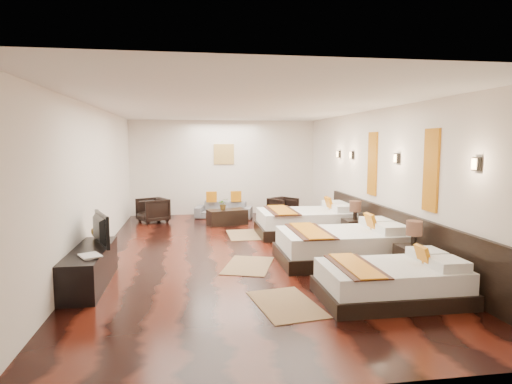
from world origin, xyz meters
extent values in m
cube|color=black|center=(0.00, 0.00, 0.00)|extent=(5.50, 9.50, 0.01)
cube|color=white|center=(0.00, 0.00, 2.80)|extent=(5.50, 9.50, 0.01)
cube|color=silver|center=(0.00, 4.75, 1.40)|extent=(5.50, 0.01, 2.80)
cube|color=silver|center=(-2.75, 0.00, 1.40)|extent=(0.01, 9.50, 2.80)
cube|color=silver|center=(2.75, 0.00, 1.40)|extent=(0.01, 9.50, 2.80)
cube|color=black|center=(2.71, -0.80, 0.45)|extent=(0.08, 6.60, 0.90)
cube|color=black|center=(1.67, -2.81, 0.10)|extent=(1.93, 1.19, 0.20)
cube|color=white|center=(1.67, -2.81, 0.34)|extent=(1.84, 1.10, 0.28)
cube|color=orange|center=(2.13, -2.81, 0.59)|extent=(0.14, 0.29, 0.30)
cube|color=#38190F|center=(1.16, -2.81, 0.49)|extent=(0.51, 1.21, 0.02)
cube|color=orange|center=(1.16, -2.81, 0.50)|extent=(0.35, 1.21, 0.02)
cube|color=black|center=(1.67, -0.90, 0.12)|extent=(2.28, 1.41, 0.24)
cube|color=white|center=(1.67, -0.90, 0.40)|extent=(2.17, 1.30, 0.33)
cube|color=orange|center=(2.21, -0.90, 0.69)|extent=(0.17, 0.35, 0.35)
cube|color=#38190F|center=(1.07, -0.90, 0.57)|extent=(0.60, 1.43, 0.02)
cube|color=orange|center=(1.07, -0.90, 0.59)|extent=(0.41, 1.43, 0.02)
cube|color=black|center=(1.67, 1.48, 0.12)|extent=(2.29, 1.42, 0.24)
cube|color=white|center=(1.67, 1.48, 0.40)|extent=(2.18, 1.31, 0.33)
cube|color=orange|center=(2.22, 1.48, 0.70)|extent=(0.17, 0.35, 0.35)
cube|color=#38190F|center=(1.07, 1.48, 0.58)|extent=(0.60, 1.44, 0.02)
cube|color=orange|center=(1.07, 1.48, 0.59)|extent=(0.41, 1.44, 0.02)
cube|color=black|center=(2.44, -1.98, 0.26)|extent=(0.46, 0.46, 0.52)
cylinder|color=black|center=(2.44, -1.98, 0.62)|extent=(0.08, 0.08, 0.21)
cylinder|color=#3F2619|center=(2.44, -1.98, 0.80)|extent=(0.25, 0.25, 0.23)
cube|color=black|center=(2.44, 0.46, 0.26)|extent=(0.46, 0.46, 0.51)
cylinder|color=black|center=(2.44, 0.46, 0.61)|extent=(0.08, 0.08, 0.20)
cylinder|color=#3F2619|center=(2.44, 0.46, 0.80)|extent=(0.25, 0.25, 0.22)
cube|color=olive|center=(0.22, -2.78, 0.01)|extent=(0.93, 1.30, 0.01)
cube|color=olive|center=(-0.03, -0.90, 0.01)|extent=(1.09, 1.37, 0.01)
cube|color=olive|center=(0.22, 1.61, 0.01)|extent=(0.77, 1.21, 0.01)
cube|color=black|center=(-2.50, -1.58, 0.28)|extent=(0.50, 1.80, 0.55)
imported|color=black|center=(-2.45, -1.31, 0.80)|extent=(0.43, 0.85, 0.50)
imported|color=black|center=(-2.50, -2.10, 0.57)|extent=(0.39, 0.42, 0.03)
imported|color=brown|center=(-2.50, -0.77, 0.70)|extent=(0.32, 0.32, 0.30)
imported|color=slate|center=(-0.07, 4.01, 0.23)|extent=(1.70, 1.02, 0.46)
imported|color=black|center=(-2.02, 3.61, 0.33)|extent=(0.97, 0.96, 0.66)
imported|color=black|center=(1.57, 3.59, 0.30)|extent=(0.92, 0.92, 0.61)
cube|color=black|center=(-0.07, 2.96, 0.20)|extent=(1.09, 0.73, 0.40)
imported|color=#27581D|center=(-0.16, 2.99, 0.55)|extent=(0.30, 0.28, 0.29)
cube|color=#D86014|center=(2.73, -1.90, 1.70)|extent=(0.04, 0.40, 1.30)
cube|color=#D86014|center=(2.73, 0.30, 1.70)|extent=(0.04, 0.40, 1.30)
cube|color=black|center=(2.71, -3.00, 1.85)|extent=(0.06, 0.12, 0.18)
cube|color=#FFD18C|center=(2.68, -3.00, 1.85)|extent=(0.02, 0.10, 0.14)
cube|color=black|center=(2.71, -0.80, 1.85)|extent=(0.06, 0.12, 0.18)
cube|color=#FFD18C|center=(2.68, -0.80, 1.85)|extent=(0.02, 0.10, 0.14)
cube|color=black|center=(2.71, 1.40, 1.85)|extent=(0.06, 0.12, 0.18)
cube|color=#FFD18C|center=(2.68, 1.40, 1.85)|extent=(0.02, 0.10, 0.14)
cube|color=black|center=(2.71, 2.30, 1.85)|extent=(0.06, 0.12, 0.18)
cube|color=#FFD18C|center=(2.68, 2.30, 1.85)|extent=(0.02, 0.10, 0.14)
cube|color=#AD873F|center=(0.00, 4.73, 1.80)|extent=(0.60, 0.04, 0.60)
camera|label=1|loc=(-0.99, -8.13, 2.12)|focal=30.19mm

